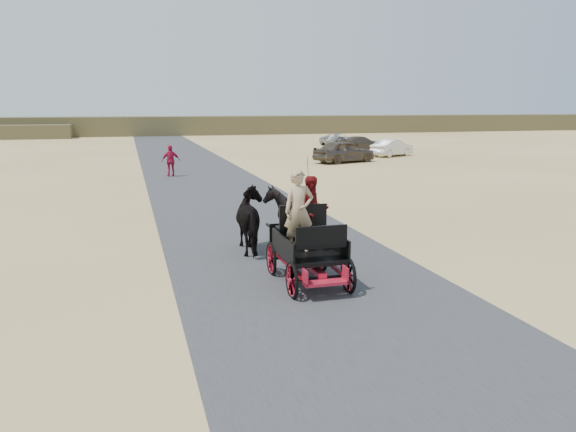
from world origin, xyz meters
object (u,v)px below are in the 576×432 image
object	(u,v)px
pedestrian	(171,161)
car_a	(344,151)
horse_left	(254,220)
car_b	(392,148)
car_c	(361,143)
car_d	(338,139)
carriage	(308,267)
horse_right	(293,218)

from	to	relation	value
pedestrian	car_a	distance (m)	12.82
horse_left	car_a	world-z (taller)	horse_left
car_b	car_c	distance (m)	6.54
car_b	car_d	size ratio (longest dim) A/B	0.95
carriage	car_a	bearing A→B (deg)	66.74
horse_right	car_d	xyz separation A→B (m)	(15.76, 37.75, -0.29)
car_c	horse_right	bearing A→B (deg)	143.09
horse_right	car_c	size ratio (longest dim) A/B	0.42
horse_right	car_d	world-z (taller)	horse_right
pedestrian	car_b	size ratio (longest dim) A/B	0.45
horse_right	pedestrian	distance (m)	17.05
carriage	car_c	world-z (taller)	car_c
pedestrian	car_b	bearing A→B (deg)	-162.81
horse_left	car_a	xyz separation A→B (m)	(11.08, 21.50, -0.09)
pedestrian	horse_right	bearing A→B (deg)	88.96
car_d	horse_left	bearing A→B (deg)	122.99
carriage	pedestrian	world-z (taller)	pedestrian
horse_left	car_a	distance (m)	24.19
pedestrian	car_c	bearing A→B (deg)	-148.02
carriage	horse_left	world-z (taller)	horse_left
car_b	carriage	bearing A→B (deg)	121.94
carriage	car_c	bearing A→B (deg)	65.01
carriage	car_d	world-z (taller)	car_d
horse_left	car_d	distance (m)	41.35
horse_left	car_b	xyz separation A→B (m)	(16.38, 24.97, -0.21)
horse_left	car_b	size ratio (longest dim) A/B	0.52
car_b	car_c	size ratio (longest dim) A/B	0.95
horse_right	car_a	bearing A→B (deg)	-114.90
carriage	horse_right	bearing A→B (deg)	79.61
horse_right	pedestrian	xyz separation A→B (m)	(-2.00, 16.93, 0.01)
horse_right	car_b	xyz separation A→B (m)	(15.28, 24.97, -0.21)
horse_left	car_c	distance (m)	35.63
carriage	car_b	xyz separation A→B (m)	(15.83, 27.97, 0.28)
car_b	car_d	world-z (taller)	car_b
car_a	pedestrian	bearing A→B (deg)	92.77
carriage	car_b	size ratio (longest dim) A/B	0.62
carriage	car_c	xyz separation A→B (m)	(16.08, 34.51, 0.23)
pedestrian	car_a	world-z (taller)	pedestrian
car_a	horse_right	bearing A→B (deg)	136.98
car_c	pedestrian	bearing A→B (deg)	119.09
horse_right	car_b	size ratio (longest dim) A/B	0.44
car_d	car_c	bearing A→B (deg)	144.98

